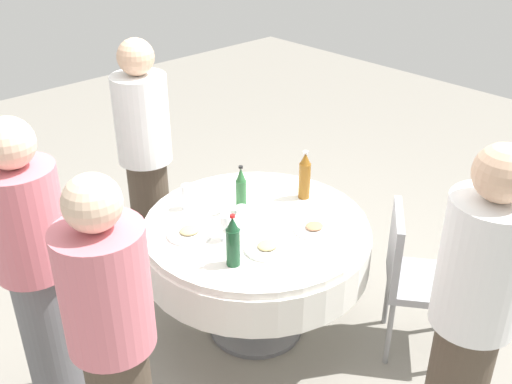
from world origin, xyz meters
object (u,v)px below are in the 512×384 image
bottle_amber_outer (305,176)px  plate_near (314,228)px  person_north (114,344)px  wine_glass_rear (187,192)px  chair_rear (411,271)px  bottle_green_mid (241,191)px  plate_south (268,247)px  plate_far (190,232)px  wine_glass_east (243,214)px  person_east (36,269)px  bottle_dark_green_north (233,242)px  wine_glass_west (226,222)px  person_mid (145,156)px  dining_table (256,246)px  person_outer (471,317)px

bottle_amber_outer → plate_near: (0.23, 0.29, -0.13)m
person_north → wine_glass_rear: bearing=-69.5°
person_north → chair_rear: 1.68m
bottle_green_mid → plate_south: bearing=67.9°
wine_glass_rear → plate_far: size_ratio=0.61×
wine_glass_east → person_east: (1.01, -0.30, -0.01)m
bottle_dark_green_north → chair_rear: bottle_dark_green_north is taller
wine_glass_east → wine_glass_west: 0.13m
person_mid → plate_far: bearing=-112.4°
dining_table → plate_near: plate_near is taller
bottle_green_mid → person_east: (1.13, -0.16, -0.05)m
bottle_green_mid → plate_far: (0.35, -0.02, -0.12)m
dining_table → bottle_amber_outer: bearing=-177.5°
dining_table → person_outer: bearing=91.0°
bottle_green_mid → person_outer: size_ratio=0.18×
chair_rear → bottle_dark_green_north: bearing=-66.1°
wine_glass_east → plate_south: size_ratio=0.59×
bottle_amber_outer → person_outer: size_ratio=0.19×
plate_south → person_outer: person_outer is taller
wine_glass_east → chair_rear: wine_glass_east is taller
bottle_dark_green_north → plate_south: bearing=173.9°
person_mid → plate_near: bearing=-82.8°
bottle_amber_outer → person_mid: bearing=-63.6°
dining_table → wine_glass_west: size_ratio=8.60×
plate_far → person_mid: 0.86m
bottle_dark_green_north → person_east: 0.92m
wine_glass_east → plate_far: size_ratio=0.58×
wine_glass_west → person_outer: 1.26m
plate_south → person_north: bearing=8.2°
plate_near → person_mid: (0.24, -1.23, 0.08)m
chair_rear → wine_glass_east: bearing=-84.8°
dining_table → person_mid: person_mid is taller
person_north → person_east: (0.01, -0.67, 0.01)m
wine_glass_east → plate_far: (0.23, -0.16, -0.09)m
bottle_green_mid → plate_near: bottle_green_mid is taller
person_east → dining_table: bearing=-90.0°
bottle_amber_outer → wine_glass_east: size_ratio=2.10×
person_outer → chair_rear: 0.83m
person_mid → person_outer: bearing=-91.7°
person_east → plate_near: bearing=-98.7°
plate_far → person_north: 0.93m
bottle_amber_outer → plate_south: 0.60m
dining_table → bottle_dark_green_north: size_ratio=4.53×
bottle_green_mid → plate_south: (0.15, 0.37, -0.12)m
person_east → chair_rear: bearing=-105.9°
bottle_amber_outer → bottle_dark_green_north: (0.75, 0.22, -0.01)m
bottle_dark_green_north → person_east: bearing=-33.4°
person_north → wine_glass_east: bearing=-88.5°
wine_glass_west → plate_south: bearing=113.7°
person_mid → person_east: (1.05, 0.66, -0.01)m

